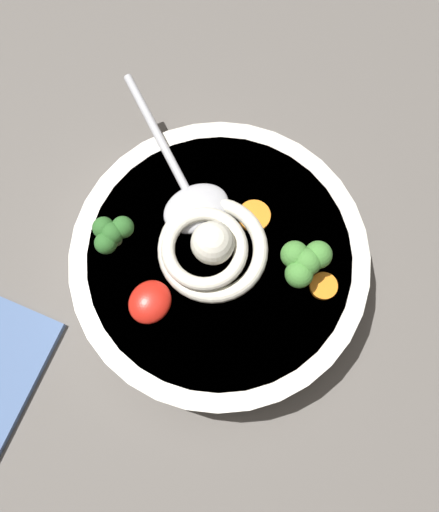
# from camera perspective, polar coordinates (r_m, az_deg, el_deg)

# --- Properties ---
(table_slab) EXTENTS (1.20, 1.20, 0.03)m
(table_slab) POSITION_cam_1_polar(r_m,az_deg,el_deg) (0.53, 1.64, -7.23)
(table_slab) COLOR #5B5651
(table_slab) RESTS_ON ground
(soup_bowl) EXTENTS (0.26, 0.26, 0.06)m
(soup_bowl) POSITION_cam_1_polar(r_m,az_deg,el_deg) (0.49, 0.00, -0.97)
(soup_bowl) COLOR silver
(soup_bowl) RESTS_ON table_slab
(noodle_pile) EXTENTS (0.11, 0.10, 0.04)m
(noodle_pile) POSITION_cam_1_polar(r_m,az_deg,el_deg) (0.45, -0.96, 0.91)
(noodle_pile) COLOR silver
(noodle_pile) RESTS_ON soup_bowl
(soup_spoon) EXTENTS (0.11, 0.17, 0.02)m
(soup_spoon) POSITION_cam_1_polar(r_m,az_deg,el_deg) (0.47, -3.27, 6.53)
(soup_spoon) COLOR #B7B7BC
(soup_spoon) RESTS_ON soup_bowl
(chili_sauce_dollop) EXTENTS (0.04, 0.03, 0.02)m
(chili_sauce_dollop) POSITION_cam_1_polar(r_m,az_deg,el_deg) (0.45, -7.49, -4.92)
(chili_sauce_dollop) COLOR red
(chili_sauce_dollop) RESTS_ON soup_bowl
(broccoli_floret_far) EXTENTS (0.05, 0.04, 0.04)m
(broccoli_floret_far) POSITION_cam_1_polar(r_m,az_deg,el_deg) (0.44, 9.15, -0.59)
(broccoli_floret_far) COLOR #7A9E60
(broccoli_floret_far) RESTS_ON soup_bowl
(broccoli_floret_beside_chili) EXTENTS (0.04, 0.03, 0.03)m
(broccoli_floret_beside_chili) POSITION_cam_1_polar(r_m,az_deg,el_deg) (0.46, -11.58, 2.42)
(broccoli_floret_beside_chili) COLOR #7A9E60
(broccoli_floret_beside_chili) RESTS_ON soup_bowl
(carrot_slice_right) EXTENTS (0.02, 0.02, 0.00)m
(carrot_slice_right) POSITION_cam_1_polar(r_m,az_deg,el_deg) (0.46, 11.11, -3.19)
(carrot_slice_right) COLOR orange
(carrot_slice_right) RESTS_ON soup_bowl
(carrot_slice_extra_b) EXTENTS (0.03, 0.03, 0.00)m
(carrot_slice_extra_b) POSITION_cam_1_polar(r_m,az_deg,el_deg) (0.47, 3.75, 4.33)
(carrot_slice_extra_b) COLOR orange
(carrot_slice_extra_b) RESTS_ON soup_bowl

